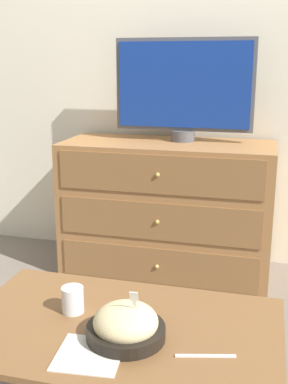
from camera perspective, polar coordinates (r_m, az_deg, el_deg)
ground_plane at (r=3.14m, az=5.19°, el=-7.29°), size 12.00×12.00×0.00m
wall_back at (r=2.93m, az=5.91°, el=17.10°), size 12.00×0.05×2.60m
dresser at (r=2.77m, az=2.74°, el=-1.96°), size 1.18×0.51×0.76m
tv at (r=2.71m, az=4.78°, el=12.23°), size 0.77×0.13×0.56m
coffee_table at (r=1.58m, az=-2.94°, el=-17.10°), size 1.00×0.62×0.41m
takeout_bowl at (r=1.47m, az=-2.17°, el=-15.53°), size 0.24×0.24×0.17m
drink_cup at (r=1.63m, az=-8.44°, el=-12.68°), size 0.07×0.07×0.09m
napkin at (r=1.43m, az=-6.51°, el=-18.58°), size 0.20×0.20×0.00m
knife at (r=1.42m, az=7.31°, el=-18.71°), size 0.17×0.05×0.01m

